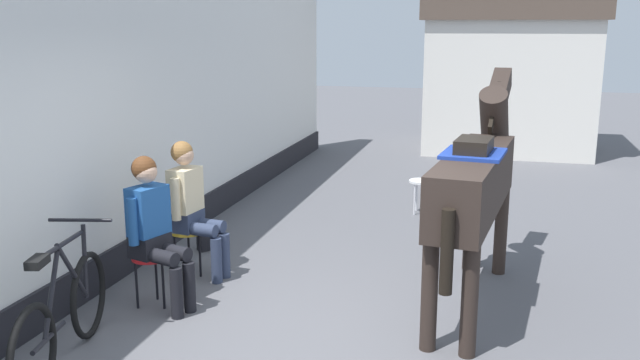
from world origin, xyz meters
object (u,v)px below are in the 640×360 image
object	(u,v)px
seated_visitor_far	(191,202)
leaning_bicycle	(63,317)
seated_visitor_near	(154,225)
saddled_horse_center	(476,180)
spare_stool_white	(421,185)
satchel_bag	(210,241)

from	to	relation	value
seated_visitor_far	leaning_bicycle	distance (m)	2.03
seated_visitor_near	saddled_horse_center	world-z (taller)	saddled_horse_center
seated_visitor_near	spare_stool_white	xyz separation A→B (m)	(1.94, 3.78, -0.38)
saddled_horse_center	spare_stool_white	world-z (taller)	saddled_horse_center
seated_visitor_far	spare_stool_white	bearing A→B (deg)	56.53
seated_visitor_near	seated_visitor_far	bearing A→B (deg)	91.75
saddled_horse_center	spare_stool_white	size ratio (longest dim) A/B	6.50
leaning_bicycle	satchel_bag	world-z (taller)	leaning_bicycle
leaning_bicycle	spare_stool_white	bearing A→B (deg)	67.33
seated_visitor_far	saddled_horse_center	distance (m)	2.79
saddled_horse_center	satchel_bag	world-z (taller)	saddled_horse_center
seated_visitor_near	seated_visitor_far	distance (m)	0.82
leaning_bicycle	satchel_bag	distance (m)	2.82
seated_visitor_near	saddled_horse_center	xyz separation A→B (m)	(2.74, 0.86, 0.38)
saddled_horse_center	satchel_bag	xyz separation A→B (m)	(-2.95, 0.77, -1.06)
seated_visitor_near	saddled_horse_center	size ratio (longest dim) A/B	0.46
seated_visitor_far	spare_stool_white	size ratio (longest dim) A/B	3.02
leaning_bicycle	satchel_bag	xyz separation A→B (m)	(-0.08, 2.81, -0.30)
seated_visitor_near	seated_visitor_far	world-z (taller)	same
seated_visitor_far	satchel_bag	xyz separation A→B (m)	(-0.19, 0.82, -0.68)
seated_visitor_near	seated_visitor_far	size ratio (longest dim) A/B	1.00
leaning_bicycle	seated_visitor_far	bearing A→B (deg)	86.88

